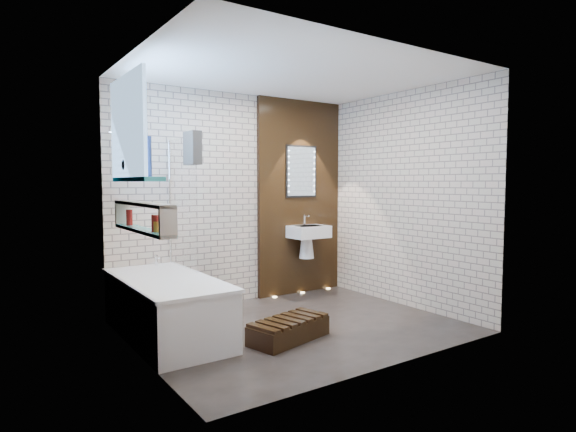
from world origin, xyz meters
TOP-DOWN VIEW (x-y plane):
  - ground at (0.00, 0.00)m, footprint 3.20×3.20m
  - room_shell at (0.00, 0.00)m, footprint 3.24×3.20m
  - walnut_panel at (0.95, 1.27)m, footprint 1.30×0.06m
  - clerestory_window at (-1.57, 0.35)m, footprint 0.18×1.00m
  - display_niche at (-1.53, 0.15)m, footprint 0.14×1.30m
  - bathtub at (-1.22, 0.45)m, footprint 0.79×1.74m
  - bath_screen at (-0.87, 0.89)m, footprint 0.01×0.78m
  - towel at (-0.87, 0.60)m, footprint 0.10×0.26m
  - shower_head at (-1.30, 0.95)m, footprint 0.18×0.18m
  - washbasin at (0.95, 1.07)m, footprint 0.50×0.36m
  - led_mirror at (0.95, 1.23)m, footprint 0.50×0.02m
  - walnut_step at (-0.30, -0.30)m, footprint 0.88×0.55m
  - niche_bottles at (-1.53, 0.14)m, footprint 0.06×0.81m
  - sill_vases at (-1.50, 0.39)m, footprint 0.22×0.52m
  - floor_uplights at (0.95, 1.20)m, footprint 0.96×0.06m

SIDE VIEW (x-z plane):
  - ground at x=0.00m, z-range 0.00..0.00m
  - floor_uplights at x=0.95m, z-range 0.00..0.01m
  - walnut_step at x=-0.30m, z-range 0.00..0.18m
  - bathtub at x=-1.22m, z-range -0.06..0.64m
  - washbasin at x=0.95m, z-range 0.50..1.08m
  - niche_bottles at x=-1.53m, z-range 1.09..1.24m
  - display_niche at x=-1.53m, z-range 1.07..1.33m
  - bath_screen at x=-0.87m, z-range 0.58..1.98m
  - walnut_panel at x=0.95m, z-range 0.00..2.60m
  - room_shell at x=0.00m, z-range 0.00..2.60m
  - led_mirror at x=0.95m, z-range 1.30..2.00m
  - sill_vases at x=-1.50m, z-range 1.49..1.84m
  - towel at x=-0.87m, z-range 1.68..2.02m
  - clerestory_window at x=-1.57m, z-range 1.43..2.37m
  - shower_head at x=-1.30m, z-range 1.99..2.01m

